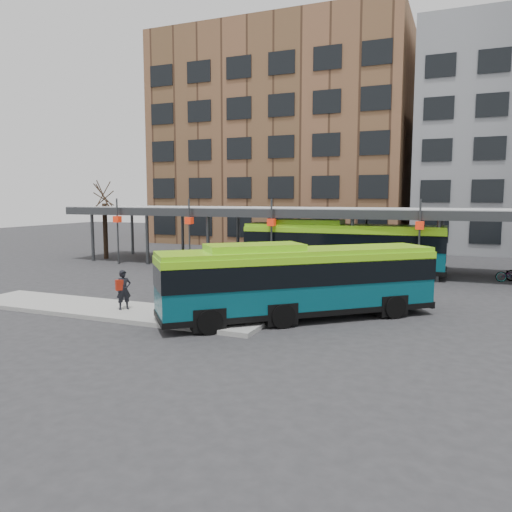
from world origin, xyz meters
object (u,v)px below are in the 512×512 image
at_px(bus_front, 298,280).
at_px(pedestrian, 124,290).
at_px(bus_rear, 341,246).
at_px(tree, 105,228).

distance_m(bus_front, pedestrian, 7.34).
bearing_deg(pedestrian, bus_front, -37.66).
relative_size(bus_rear, pedestrian, 7.53).
xyz_separation_m(tree, bus_rear, (19.14, -0.60, -0.64)).
bearing_deg(pedestrian, tree, 78.77).
height_order(tree, bus_rear, tree).
bearing_deg(bus_front, pedestrian, 154.07).
bearing_deg(tree, bus_front, -33.03).
bearing_deg(tree, bus_rear, -1.81).
relative_size(bus_front, bus_rear, 0.80).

